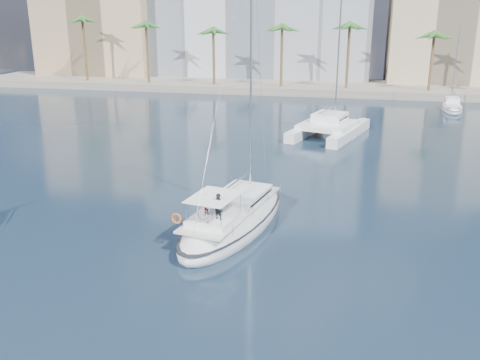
# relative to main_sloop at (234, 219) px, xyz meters

# --- Properties ---
(ground) EXTENTS (160.00, 160.00, 0.00)m
(ground) POSITION_rel_main_sloop_xyz_m (0.41, -0.23, -0.57)
(ground) COLOR black
(ground) RESTS_ON ground
(quay) EXTENTS (120.00, 14.00, 1.20)m
(quay) POSITION_rel_main_sloop_xyz_m (0.41, 60.77, 0.03)
(quay) COLOR gray
(quay) RESTS_ON ground
(building_modern) EXTENTS (42.00, 16.00, 28.00)m
(building_modern) POSITION_rel_main_sloop_xyz_m (-11.59, 72.77, 13.43)
(building_modern) COLOR silver
(building_modern) RESTS_ON ground
(building_tan_left) EXTENTS (22.00, 14.00, 22.00)m
(building_tan_left) POSITION_rel_main_sloop_xyz_m (-41.59, 68.77, 10.43)
(building_tan_left) COLOR tan
(building_tan_left) RESTS_ON ground
(building_beige) EXTENTS (20.00, 14.00, 20.00)m
(building_beige) POSITION_rel_main_sloop_xyz_m (22.41, 69.77, 9.43)
(building_beige) COLOR tan
(building_beige) RESTS_ON ground
(palm_left) EXTENTS (3.60, 3.60, 12.30)m
(palm_left) POSITION_rel_main_sloop_xyz_m (-33.59, 56.77, 9.71)
(palm_left) COLOR brown
(palm_left) RESTS_ON ground
(palm_centre) EXTENTS (3.60, 3.60, 12.30)m
(palm_centre) POSITION_rel_main_sloop_xyz_m (0.41, 56.77, 9.71)
(palm_centre) COLOR brown
(palm_centre) RESTS_ON ground
(main_sloop) EXTENTS (6.65, 13.64, 19.40)m
(main_sloop) POSITION_rel_main_sloop_xyz_m (0.00, 0.00, 0.00)
(main_sloop) COLOR white
(main_sloop) RESTS_ON ground
(catamaran) EXTENTS (8.88, 12.81, 17.02)m
(catamaran) POSITION_rel_main_sloop_xyz_m (4.57, 27.48, 0.57)
(catamaran) COLOR white
(catamaran) RESTS_ON ground
(seagull) EXTENTS (0.92, 0.40, 0.17)m
(seagull) POSITION_rel_main_sloop_xyz_m (-2.07, 1.80, 0.30)
(seagull) COLOR silver
(seagull) RESTS_ON ground
(moored_yacht_a) EXTENTS (3.37, 9.52, 11.90)m
(moored_yacht_a) POSITION_rel_main_sloop_xyz_m (20.41, 46.77, -0.57)
(moored_yacht_a) COLOR white
(moored_yacht_a) RESTS_ON ground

